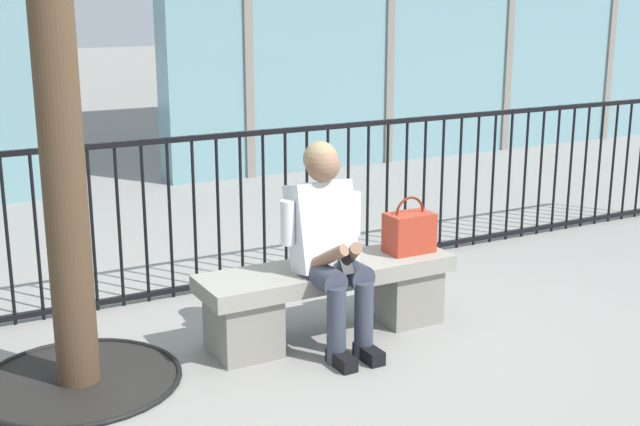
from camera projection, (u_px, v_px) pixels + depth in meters
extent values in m
plane|color=gray|center=(328.00, 335.00, 5.17)|extent=(60.00, 60.00, 0.00)
cube|color=gray|center=(328.00, 273.00, 5.07)|extent=(1.60, 0.44, 0.10)
cube|color=gray|center=(243.00, 325.00, 4.87)|extent=(0.36, 0.37, 0.35)
cube|color=gray|center=(404.00, 293.00, 5.39)|extent=(0.36, 0.37, 0.35)
cylinder|color=#383D4C|center=(319.00, 274.00, 4.83)|extent=(0.15, 0.40, 0.15)
cylinder|color=#383D4C|center=(336.00, 326.00, 4.72)|extent=(0.11, 0.11, 0.45)
cube|color=black|center=(342.00, 360.00, 4.71)|extent=(0.09, 0.22, 0.08)
cylinder|color=#383D4C|center=(346.00, 269.00, 4.91)|extent=(0.15, 0.40, 0.15)
cylinder|color=#383D4C|center=(364.00, 320.00, 4.80)|extent=(0.11, 0.11, 0.45)
cube|color=black|center=(369.00, 354.00, 4.80)|extent=(0.09, 0.22, 0.08)
cube|color=silver|center=(321.00, 226.00, 4.93)|extent=(0.36, 0.30, 0.55)
cylinder|color=silver|center=(288.00, 223.00, 4.81)|extent=(0.08, 0.08, 0.26)
cylinder|color=#8E664C|center=(328.00, 258.00, 4.73)|extent=(0.16, 0.28, 0.20)
cylinder|color=silver|center=(354.00, 213.00, 5.02)|extent=(0.08, 0.08, 0.26)
cylinder|color=#8E664C|center=(352.00, 254.00, 4.81)|extent=(0.16, 0.28, 0.20)
cube|color=black|center=(345.00, 262.00, 4.72)|extent=(0.07, 0.10, 0.13)
sphere|color=#8E664C|center=(323.00, 165.00, 4.82)|extent=(0.20, 0.20, 0.20)
sphere|color=#997F59|center=(321.00, 159.00, 4.84)|extent=(0.20, 0.20, 0.20)
cube|color=#B23823|center=(409.00, 233.00, 5.29)|extent=(0.30, 0.19, 0.25)
torus|color=maroon|center=(410.00, 213.00, 5.25)|extent=(0.21, 0.02, 0.21)
cylinder|color=black|center=(8.00, 240.00, 5.19)|extent=(0.02, 0.02, 1.11)
cylinder|color=black|center=(37.00, 236.00, 5.27)|extent=(0.02, 0.02, 1.11)
cylinder|color=black|center=(65.00, 233.00, 5.35)|extent=(0.02, 0.02, 1.11)
cylinder|color=black|center=(92.00, 229.00, 5.44)|extent=(0.02, 0.02, 1.11)
cylinder|color=black|center=(119.00, 226.00, 5.52)|extent=(0.02, 0.02, 1.11)
cylinder|color=black|center=(145.00, 222.00, 5.60)|extent=(0.02, 0.02, 1.11)
cylinder|color=black|center=(170.00, 219.00, 5.68)|extent=(0.02, 0.02, 1.11)
cylinder|color=black|center=(195.00, 216.00, 5.76)|extent=(0.02, 0.02, 1.11)
cylinder|color=black|center=(218.00, 213.00, 5.84)|extent=(0.02, 0.02, 1.11)
cylinder|color=black|center=(241.00, 210.00, 5.92)|extent=(0.02, 0.02, 1.11)
cylinder|color=black|center=(264.00, 207.00, 6.00)|extent=(0.02, 0.02, 1.11)
cylinder|color=black|center=(286.00, 204.00, 6.08)|extent=(0.02, 0.02, 1.11)
cylinder|color=black|center=(307.00, 201.00, 6.16)|extent=(0.02, 0.02, 1.11)
cylinder|color=black|center=(328.00, 199.00, 6.25)|extent=(0.02, 0.02, 1.11)
cylinder|color=black|center=(348.00, 196.00, 6.33)|extent=(0.02, 0.02, 1.11)
cylinder|color=black|center=(368.00, 194.00, 6.41)|extent=(0.02, 0.02, 1.11)
cylinder|color=black|center=(387.00, 191.00, 6.49)|extent=(0.02, 0.02, 1.11)
cylinder|color=black|center=(406.00, 189.00, 6.57)|extent=(0.02, 0.02, 1.11)
cylinder|color=black|center=(424.00, 186.00, 6.65)|extent=(0.02, 0.02, 1.11)
cylinder|color=black|center=(442.00, 184.00, 6.73)|extent=(0.02, 0.02, 1.11)
cylinder|color=black|center=(459.00, 182.00, 6.81)|extent=(0.02, 0.02, 1.11)
cylinder|color=black|center=(476.00, 180.00, 6.89)|extent=(0.02, 0.02, 1.11)
cylinder|color=black|center=(493.00, 178.00, 6.97)|extent=(0.02, 0.02, 1.11)
cylinder|color=black|center=(509.00, 175.00, 7.05)|extent=(0.02, 0.02, 1.11)
cylinder|color=black|center=(525.00, 173.00, 7.14)|extent=(0.02, 0.02, 1.11)
cylinder|color=black|center=(540.00, 171.00, 7.22)|extent=(0.02, 0.02, 1.11)
cylinder|color=black|center=(556.00, 169.00, 7.30)|extent=(0.02, 0.02, 1.11)
cylinder|color=black|center=(570.00, 168.00, 7.38)|extent=(0.02, 0.02, 1.11)
cylinder|color=black|center=(585.00, 166.00, 7.46)|extent=(0.02, 0.02, 1.11)
cylinder|color=black|center=(599.00, 164.00, 7.54)|extent=(0.02, 0.02, 1.11)
cylinder|color=black|center=(613.00, 162.00, 7.62)|extent=(0.02, 0.02, 1.11)
cylinder|color=black|center=(627.00, 160.00, 7.70)|extent=(0.02, 0.02, 1.11)
cylinder|color=black|center=(640.00, 159.00, 7.78)|extent=(0.02, 0.02, 1.11)
cube|color=black|center=(254.00, 276.00, 6.09)|extent=(8.19, 0.04, 0.04)
cube|color=black|center=(251.00, 133.00, 5.83)|extent=(8.19, 0.04, 0.04)
cylinder|color=black|center=(80.00, 381.00, 4.54)|extent=(1.07, 1.07, 0.01)
torus|color=black|center=(80.00, 380.00, 4.54)|extent=(1.10, 1.10, 0.03)
cylinder|color=#4C3826|center=(55.00, 63.00, 4.11)|extent=(0.22, 0.22, 3.40)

